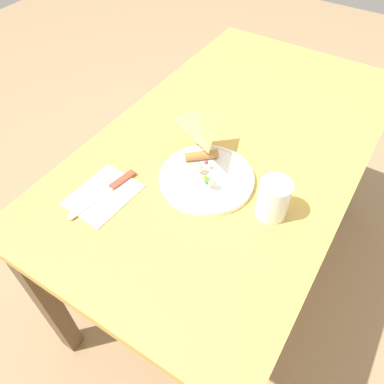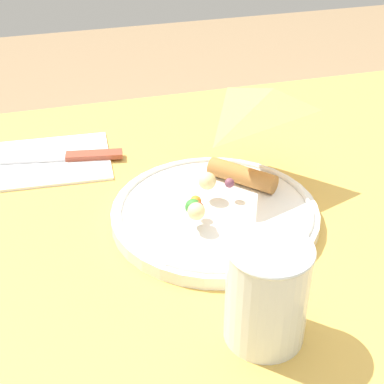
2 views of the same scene
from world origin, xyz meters
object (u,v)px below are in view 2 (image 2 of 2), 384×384
dining_table (338,251)px  milk_glass (267,296)px  napkin_folded (48,161)px  butter_knife (56,157)px  plate_pizza (215,210)px

dining_table → milk_glass: milk_glass is taller
napkin_folded → butter_knife: size_ratio=0.84×
dining_table → plate_pizza: size_ratio=5.07×
napkin_folded → butter_knife: (-0.01, 0.00, 0.00)m
butter_knife → dining_table: bearing=163.4°
milk_glass → napkin_folded: (0.17, -0.38, -0.05)m
dining_table → napkin_folded: (0.37, -0.18, 0.10)m
plate_pizza → butter_knife: 0.26m
milk_glass → napkin_folded: milk_glass is taller
plate_pizza → milk_glass: (0.01, 0.19, 0.03)m
plate_pizza → napkin_folded: 0.27m
butter_knife → napkin_folded: bearing=-0.0°
dining_table → napkin_folded: napkin_folded is taller
dining_table → plate_pizza: (0.19, 0.02, 0.12)m
dining_table → plate_pizza: bearing=4.7°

